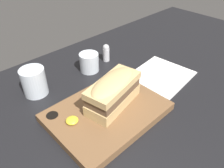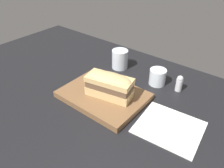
{
  "view_description": "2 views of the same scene",
  "coord_description": "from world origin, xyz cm",
  "px_view_note": "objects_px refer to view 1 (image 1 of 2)",
  "views": [
    {
      "loc": [
        -41.49,
        -32.49,
        48.52
      ],
      "look_at": [
        -4.12,
        6.5,
        8.59
      ],
      "focal_mm": 35.0,
      "sensor_mm": 36.0,
      "label": 1
    },
    {
      "loc": [
        37.54,
        -50.95,
        57.11
      ],
      "look_at": [
        -6.62,
        4.14,
        9.39
      ],
      "focal_mm": 35.0,
      "sensor_mm": 36.0,
      "label": 2
    }
  ],
  "objects_px": {
    "salt_shaker": "(106,52)",
    "napkin": "(161,75)",
    "sandwich": "(113,90)",
    "serving_board": "(107,112)",
    "wine_glass": "(89,63)",
    "water_glass": "(35,83)"
  },
  "relations": [
    {
      "from": "salt_shaker",
      "to": "napkin",
      "type": "bearing_deg",
      "value": -72.43
    },
    {
      "from": "sandwich",
      "to": "napkin",
      "type": "relative_size",
      "value": 0.84
    },
    {
      "from": "serving_board",
      "to": "napkin",
      "type": "xyz_separation_m",
      "value": [
        0.29,
        0.01,
        -0.01
      ]
    },
    {
      "from": "serving_board",
      "to": "salt_shaker",
      "type": "height_order",
      "value": "salt_shaker"
    },
    {
      "from": "serving_board",
      "to": "napkin",
      "type": "distance_m",
      "value": 0.29
    },
    {
      "from": "sandwich",
      "to": "salt_shaker",
      "type": "bearing_deg",
      "value": 51.55
    },
    {
      "from": "wine_glass",
      "to": "napkin",
      "type": "height_order",
      "value": "wine_glass"
    },
    {
      "from": "sandwich",
      "to": "wine_glass",
      "type": "height_order",
      "value": "sandwich"
    },
    {
      "from": "wine_glass",
      "to": "salt_shaker",
      "type": "xyz_separation_m",
      "value": [
        0.1,
        0.01,
        0.01
      ]
    },
    {
      "from": "water_glass",
      "to": "salt_shaker",
      "type": "bearing_deg",
      "value": -0.47
    },
    {
      "from": "serving_board",
      "to": "water_glass",
      "type": "height_order",
      "value": "water_glass"
    },
    {
      "from": "sandwich",
      "to": "wine_glass",
      "type": "xyz_separation_m",
      "value": [
        0.09,
        0.23,
        -0.04
      ]
    },
    {
      "from": "wine_glass",
      "to": "napkin",
      "type": "distance_m",
      "value": 0.28
    },
    {
      "from": "water_glass",
      "to": "salt_shaker",
      "type": "distance_m",
      "value": 0.32
    },
    {
      "from": "wine_glass",
      "to": "serving_board",
      "type": "bearing_deg",
      "value": -117.62
    },
    {
      "from": "salt_shaker",
      "to": "serving_board",
      "type": "bearing_deg",
      "value": -132.16
    },
    {
      "from": "serving_board",
      "to": "wine_glass",
      "type": "height_order",
      "value": "wine_glass"
    },
    {
      "from": "sandwich",
      "to": "salt_shaker",
      "type": "relative_size",
      "value": 2.65
    },
    {
      "from": "water_glass",
      "to": "wine_glass",
      "type": "bearing_deg",
      "value": -3.52
    },
    {
      "from": "water_glass",
      "to": "napkin",
      "type": "bearing_deg",
      "value": -30.61
    },
    {
      "from": "napkin",
      "to": "salt_shaker",
      "type": "height_order",
      "value": "salt_shaker"
    },
    {
      "from": "sandwich",
      "to": "napkin",
      "type": "xyz_separation_m",
      "value": [
        0.26,
        0.01,
        -0.07
      ]
    }
  ]
}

